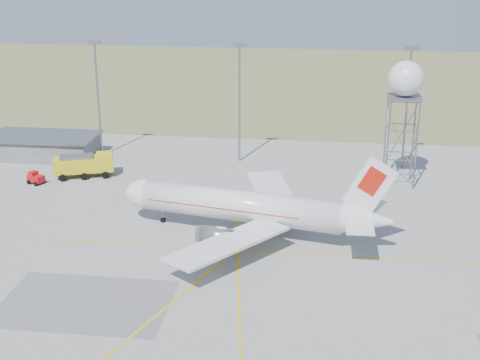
# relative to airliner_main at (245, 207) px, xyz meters

# --- Properties ---
(grass_strip) EXTENTS (400.00, 120.00, 0.03)m
(grass_strip) POSITION_rel_airliner_main_xyz_m (5.25, 105.09, -3.77)
(grass_strip) COLOR olive
(grass_strip) RESTS_ON ground
(building_grey) EXTENTS (19.00, 10.00, 3.90)m
(building_grey) POSITION_rel_airliner_main_xyz_m (-39.75, 29.09, -1.82)
(building_grey) COLOR gray
(building_grey) RESTS_ON ground
(mast_a) EXTENTS (2.20, 0.50, 20.50)m
(mast_a) POSITION_rel_airliner_main_xyz_m (-29.75, 31.09, 8.28)
(mast_a) COLOR slate
(mast_a) RESTS_ON ground
(mast_b) EXTENTS (2.20, 0.50, 20.50)m
(mast_b) POSITION_rel_airliner_main_xyz_m (-4.75, 31.09, 8.28)
(mast_b) COLOR slate
(mast_b) RESTS_ON ground
(mast_c) EXTENTS (2.20, 0.50, 20.50)m
(mast_c) POSITION_rel_airliner_main_xyz_m (23.25, 31.09, 8.28)
(mast_c) COLOR slate
(mast_c) RESTS_ON ground
(airliner_main) EXTENTS (36.18, 34.64, 12.37)m
(airliner_main) POSITION_rel_airliner_main_xyz_m (0.00, 0.00, 0.00)
(airliner_main) COLOR silver
(airliner_main) RESTS_ON ground
(radar_tower) EXTENTS (5.41, 5.41, 19.58)m
(radar_tower) POSITION_rel_airliner_main_xyz_m (21.69, 22.34, 7.20)
(radar_tower) COLOR slate
(radar_tower) RESTS_ON ground
(fire_truck) EXTENTS (10.00, 6.17, 3.79)m
(fire_truck) POSITION_rel_airliner_main_xyz_m (-28.64, 19.55, -1.97)
(fire_truck) COLOR gold
(fire_truck) RESTS_ON ground
(baggage_tug) EXTENTS (2.94, 2.76, 1.94)m
(baggage_tug) POSITION_rel_airliner_main_xyz_m (-35.41, 15.29, -3.06)
(baggage_tug) COLOR red
(baggage_tug) RESTS_ON ground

